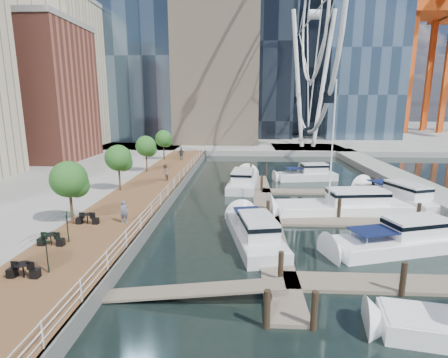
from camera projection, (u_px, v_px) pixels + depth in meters
name	position (u px, v px, depth m)	size (l,w,h in m)	color
ground	(227.00, 265.00, 21.08)	(520.00, 520.00, 0.00)	black
boardwalk	(147.00, 193.00, 36.10)	(6.00, 60.00, 1.00)	brown
seawall	(175.00, 193.00, 35.94)	(0.25, 60.00, 1.00)	#595954
land_far	(240.00, 131.00, 120.55)	(200.00, 114.00, 1.00)	gray
breakwater	(411.00, 185.00, 39.45)	(4.00, 60.00, 1.00)	gray
pier	(307.00, 149.00, 71.00)	(14.00, 12.00, 1.00)	gray
railing	(174.00, 184.00, 35.73)	(0.10, 60.00, 1.05)	white
floating_docks	(324.00, 210.00, 30.30)	(16.00, 34.00, 2.60)	#6D6051
ferris_wheel	(314.00, 15.00, 65.66)	(5.80, 45.60, 47.80)	white
street_trees	(118.00, 158.00, 34.45)	(2.60, 42.60, 4.60)	#3F2B1C
cafe_tables	(39.00, 254.00, 19.39)	(2.50, 13.70, 0.74)	black
yacht_foreground	(399.00, 250.00, 23.23)	(2.78, 10.38, 2.15)	white
pedestrian_near	(124.00, 212.00, 25.41)	(0.61, 0.40, 1.67)	slate
pedestrian_mid	(165.00, 172.00, 39.32)	(0.94, 0.73, 1.93)	#7E6357
pedestrian_far	(181.00, 154.00, 53.75)	(1.16, 0.48, 1.98)	#2D3138
moored_yachts	(329.00, 211.00, 31.74)	(20.28, 34.44, 11.50)	white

